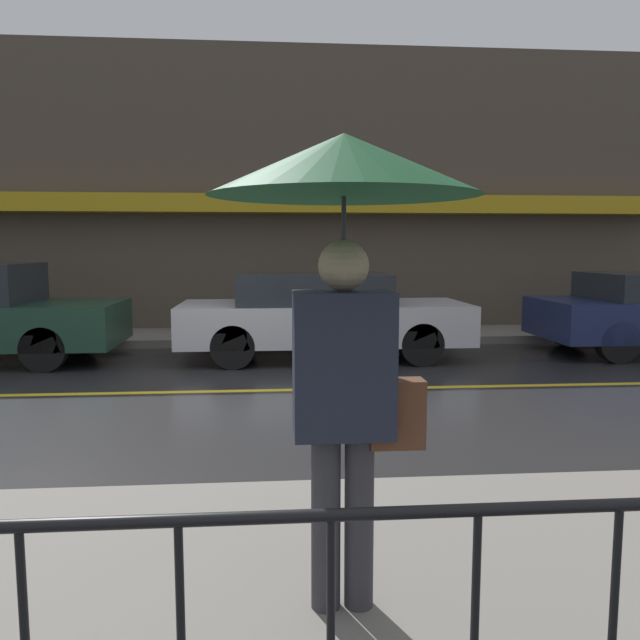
# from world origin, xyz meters

# --- Properties ---
(ground_plane) EXTENTS (80.00, 80.00, 0.00)m
(ground_plane) POSITION_xyz_m (0.00, 0.00, 0.00)
(ground_plane) COLOR #262628
(sidewalk_near) EXTENTS (28.00, 2.83, 0.15)m
(sidewalk_near) POSITION_xyz_m (0.00, -4.80, 0.07)
(sidewalk_near) COLOR slate
(sidewalk_near) RESTS_ON ground_plane
(sidewalk_far) EXTENTS (28.00, 1.70, 0.15)m
(sidewalk_far) POSITION_xyz_m (0.00, 4.24, 0.07)
(sidewalk_far) COLOR slate
(sidewalk_far) RESTS_ON ground_plane
(lane_marking) EXTENTS (25.20, 0.12, 0.01)m
(lane_marking) POSITION_xyz_m (0.00, 0.00, 0.00)
(lane_marking) COLOR gold
(lane_marking) RESTS_ON ground_plane
(building_storefront) EXTENTS (28.00, 0.85, 5.71)m
(building_storefront) POSITION_xyz_m (0.00, 5.21, 2.84)
(building_storefront) COLOR #4C4238
(building_storefront) RESTS_ON ground_plane
(railing_foreground) EXTENTS (12.00, 0.04, 0.91)m
(railing_foreground) POSITION_xyz_m (0.00, -5.96, 0.73)
(railing_foreground) COLOR black
(railing_foreground) RESTS_ON sidewalk_near
(pedestrian) EXTENTS (1.14, 1.14, 2.07)m
(pedestrian) POSITION_xyz_m (0.76, -4.92, 1.84)
(pedestrian) COLOR #333338
(pedestrian) RESTS_ON sidewalk_near
(car_silver) EXTENTS (4.49, 1.77, 1.34)m
(car_silver) POSITION_xyz_m (1.26, 2.22, 0.70)
(car_silver) COLOR #B2B5BA
(car_silver) RESTS_ON ground_plane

